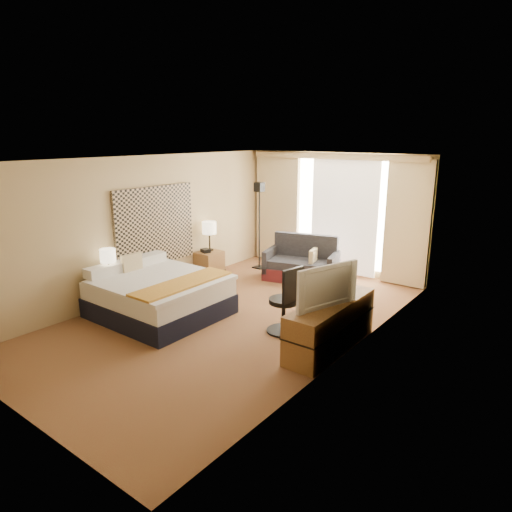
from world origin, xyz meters
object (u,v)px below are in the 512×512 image
Objects in this scene: desk_chair at (286,304)px; nightstand_right at (209,264)px; bed at (159,295)px; loveseat at (302,265)px; lamp_right at (209,228)px; nightstand_left at (110,296)px; lamp_left at (108,256)px; media_dresser at (331,325)px; floor_lamp at (259,208)px; television at (322,284)px.

nightstand_right is at bearing 164.56° from desk_chair.
bed is 1.21× the size of loveseat.
lamp_right reaches higher than nightstand_right.
loveseat is 2.75m from desk_chair.
nightstand_left is 0.70m from lamp_left.
nightstand_left is 0.99× the size of lamp_left.
lamp_left is 0.87× the size of lamp_right.
bed is at bearing -120.63° from loveseat.
nightstand_left is 0.34× the size of loveseat.
media_dresser is at bearing 12.67° from bed.
lamp_right is (-1.72, -0.98, 0.73)m from loveseat.
nightstand_right is at bearing -163.31° from loveseat.
lamp_left reaches higher than nightstand_right.
floor_lamp is 3.70m from lamp_left.
desk_chair is at bearing 20.54° from nightstand_left.
floor_lamp is (-3.25, 2.63, 1.03)m from media_dresser.
media_dresser reaches higher than nightstand_left.
television reaches higher than lamp_left.
loveseat is at bearing 54.73° from television.
lamp_right is 0.61× the size of television.
desk_chair reaches higher than bed.
media_dresser is 3.25× the size of lamp_left.
lamp_left is at bearing 73.28° from nightstand_left.
floor_lamp is at bearing 141.01° from media_dresser.
bed is 1.90× the size of television.
media_dresser is 1.74× the size of television.
floor_lamp is at bearing 67.04° from television.
floor_lamp reaches higher than desk_chair.
nightstand_right is 0.99× the size of lamp_left.
media_dresser is at bearing 4.14° from television.
nightstand_right is 0.28× the size of floor_lamp.
loveseat is 1.63m from floor_lamp.
bed reaches higher than media_dresser.
floor_lamp reaches higher than lamp_left.
floor_lamp is (0.45, 3.68, 1.10)m from nightstand_left.
media_dresser is 0.68m from television.
desk_chair is 1.93× the size of lamp_left.
lamp_left is at bearing -149.49° from desk_chair.
nightstand_right is at bearing 84.22° from television.
lamp_left is (-0.80, -0.38, 0.63)m from bed.
television reaches higher than media_dresser.
desk_chair is 1.68× the size of lamp_right.
loveseat is 3.41m from television.
nightstand_right is 3.24m from desk_chair.
television is at bearing -24.91° from lamp_right.
nightstand_left is at bearing -164.16° from media_dresser.
nightstand_right is 1.68m from floor_lamp.
floor_lamp reaches higher than television.
nightstand_right is 0.34× the size of loveseat.
television reaches higher than nightstand_left.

